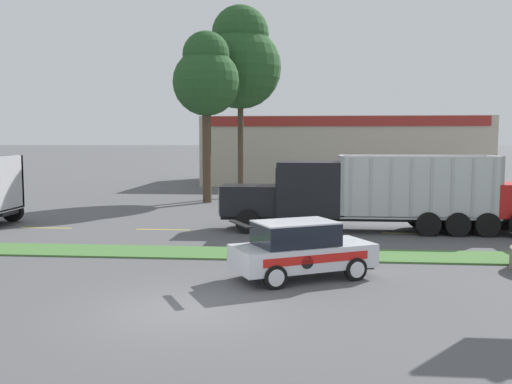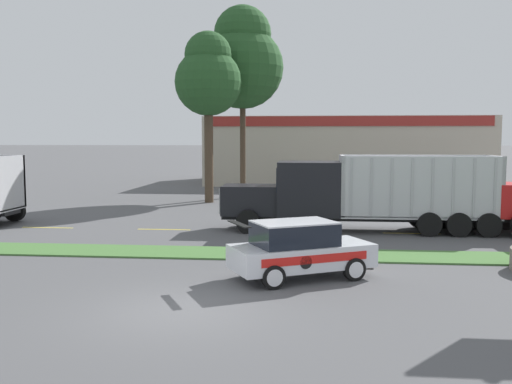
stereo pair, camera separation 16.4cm
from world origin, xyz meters
The scene contains 12 objects.
ground_plane centered at (0.00, 0.00, 0.00)m, with size 600.00×600.00×0.00m, color #515154.
grass_verge centered at (0.00, 6.63, 0.03)m, with size 120.00×2.06×0.06m, color #477538.
centre_line_3 centered at (-8.87, 11.66, 0.00)m, with size 2.40×0.14×0.01m, color yellow.
centre_line_4 centered at (-3.47, 11.66, 0.00)m, with size 2.40×0.14×0.01m, color yellow.
centre_line_5 centered at (1.93, 11.66, 0.00)m, with size 2.40×0.14×0.01m, color yellow.
centre_line_6 centered at (7.33, 11.66, 0.00)m, with size 2.40×0.14×0.01m, color yellow.
dump_truck_lead centered at (4.15, 12.12, 1.55)m, with size 11.81×2.58×3.31m.
rally_car centered at (2.72, 3.37, 0.86)m, with size 4.40×3.41×1.71m.
traffic_cone centered at (4.81, 4.89, 0.35)m, with size 0.37×0.37×0.72m.
store_building_backdrop centered at (5.97, 39.92, 2.94)m, with size 24.01×12.10×5.87m.
tree_behind_left centered at (-1.68, 26.23, 9.36)m, with size 5.57×5.57×13.00m.
tree_behind_centre centered at (-3.38, 22.46, 7.84)m, with size 4.16×4.16×10.63m.
Camera 1 is at (2.89, -12.91, 4.06)m, focal length 40.00 mm.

